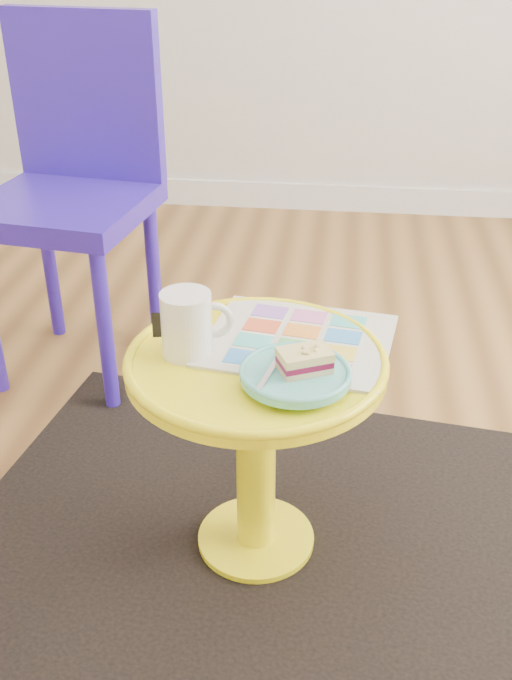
# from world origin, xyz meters

# --- Properties ---
(floor) EXTENTS (4.00, 4.00, 0.00)m
(floor) POSITION_xyz_m (0.00, 0.00, 0.00)
(floor) COLOR brown
(floor) RESTS_ON ground
(rug) EXTENTS (1.44, 1.27, 0.01)m
(rug) POSITION_xyz_m (0.09, -0.16, 0.00)
(rug) COLOR black
(rug) RESTS_ON ground
(side_table) EXTENTS (0.50, 0.50, 0.47)m
(side_table) POSITION_xyz_m (0.09, -0.16, 0.34)
(side_table) COLOR yellow
(side_table) RESTS_ON ground
(chair) EXTENTS (0.49, 0.50, 0.99)m
(chair) POSITION_xyz_m (-0.51, 0.59, 0.57)
(chair) COLOR #311AAE
(chair) RESTS_ON ground
(newspaper) EXTENTS (0.40, 0.35, 0.01)m
(newspaper) POSITION_xyz_m (0.16, -0.09, 0.47)
(newspaper) COLOR silver
(newspaper) RESTS_ON side_table
(mug) EXTENTS (0.14, 0.10, 0.13)m
(mug) POSITION_xyz_m (-0.04, -0.16, 0.54)
(mug) COLOR white
(mug) RESTS_ON side_table
(plate) EXTENTS (0.20, 0.20, 0.02)m
(plate) POSITION_xyz_m (0.17, -0.25, 0.49)
(plate) COLOR #58BBB7
(plate) RESTS_ON newspaper
(cake_slice) EXTENTS (0.11, 0.09, 0.04)m
(cake_slice) POSITION_xyz_m (0.18, -0.24, 0.52)
(cake_slice) COLOR #D3BC8C
(cake_slice) RESTS_ON plate
(fork) EXTENTS (0.05, 0.14, 0.00)m
(fork) POSITION_xyz_m (0.13, -0.24, 0.50)
(fork) COLOR silver
(fork) RESTS_ON plate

